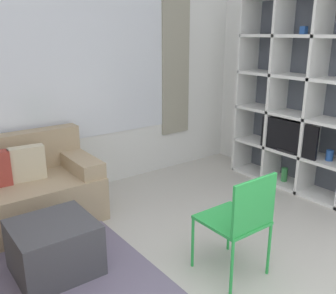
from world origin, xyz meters
The scene contains 6 objects.
wall_back centered at (0.00, 3.19, 1.36)m, with size 6.06×0.11×2.70m.
wall_right centered at (2.46, 1.58, 1.35)m, with size 0.07×4.36×2.70m, color white.
shelving_unit centered at (2.26, 1.50, 1.12)m, with size 0.39×2.08×2.26m.
couch_main centered at (-0.92, 2.74, 0.32)m, with size 1.82×0.83×0.86m.
ottoman centered at (-0.79, 1.75, 0.22)m, with size 0.62×0.59×0.44m.
folding_chair centered at (0.35, 0.84, 0.52)m, with size 0.44×0.46×0.86m.
Camera 1 is at (-1.62, -0.88, 1.86)m, focal length 40.00 mm.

